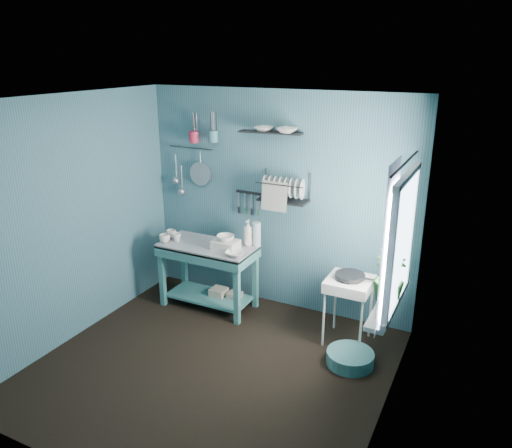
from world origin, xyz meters
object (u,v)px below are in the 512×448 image
at_px(mug_mid, 177,237).
at_px(potted_plant, 389,277).
at_px(storage_tin_small, 235,300).
at_px(work_counter, 209,276).
at_px(colander, 200,174).
at_px(mug_right, 171,234).
at_px(hotplate_stand, 348,310).
at_px(dish_rack, 284,187).
at_px(wash_tub, 226,245).
at_px(mug_left, 165,239).
at_px(frying_pan, 350,276).
at_px(utensil_cup_magenta, 194,137).
at_px(water_bottle, 257,234).
at_px(soap_bottle, 248,233).
at_px(floor_basin, 350,358).
at_px(utensil_cup_teal, 213,136).
at_px(storage_tin_large, 219,297).

bearing_deg(mug_mid, potted_plant, -11.37).
bearing_deg(storage_tin_small, work_counter, -165.07).
height_order(mug_mid, colander, colander).
xyz_separation_m(mug_right, hotplate_stand, (2.18, -0.02, -0.47)).
bearing_deg(dish_rack, wash_tub, -142.70).
distance_m(mug_left, potted_plant, 2.68).
xyz_separation_m(mug_left, hotplate_stand, (2.16, 0.14, -0.47)).
relative_size(frying_pan, utensil_cup_magenta, 2.31).
height_order(water_bottle, frying_pan, water_bottle).
bearing_deg(frying_pan, dish_rack, 159.03).
relative_size(work_counter, mug_left, 8.93).
distance_m(wash_tub, soap_bottle, 0.30).
height_order(mug_left, water_bottle, water_bottle).
xyz_separation_m(mug_right, soap_bottle, (0.92, 0.20, 0.10)).
bearing_deg(hotplate_stand, water_bottle, 178.63).
distance_m(utensil_cup_magenta, colander, 0.44).
relative_size(soap_bottle, potted_plant, 0.64).
bearing_deg(mug_mid, mug_left, -135.00).
distance_m(hotplate_stand, potted_plant, 1.02).
bearing_deg(work_counter, potted_plant, -4.23).
bearing_deg(soap_bottle, storage_tin_small, -135.00).
xyz_separation_m(mug_left, mug_mid, (0.10, 0.10, -0.00)).
relative_size(mug_right, floor_basin, 0.27).
xyz_separation_m(utensil_cup_teal, storage_tin_small, (0.41, -0.29, -1.85)).
xyz_separation_m(soap_bottle, storage_tin_large, (-0.32, -0.15, -0.82)).
relative_size(mug_mid, storage_tin_large, 0.45).
bearing_deg(water_bottle, utensil_cup_magenta, 170.59).
relative_size(hotplate_stand, storage_tin_large, 3.22).
height_order(dish_rack, utensil_cup_magenta, utensil_cup_magenta).
height_order(wash_tub, utensil_cup_magenta, utensil_cup_magenta).
bearing_deg(utensil_cup_magenta, work_counter, -44.67).
height_order(utensil_cup_magenta, colander, utensil_cup_magenta).
height_order(work_counter, storage_tin_small, work_counter).
bearing_deg(mug_right, storage_tin_large, 4.76).
relative_size(storage_tin_small, floor_basin, 0.44).
relative_size(colander, potted_plant, 0.60).
relative_size(water_bottle, hotplate_stand, 0.40).
xyz_separation_m(utensil_cup_teal, storage_tin_large, (0.21, -0.32, -1.84)).
height_order(mug_left, frying_pan, mug_left).
distance_m(water_bottle, hotplate_stand, 1.31).
bearing_deg(colander, soap_bottle, -14.97).
bearing_deg(storage_tin_large, floor_basin, -14.79).
height_order(work_counter, dish_rack, dish_rack).
height_order(mug_right, potted_plant, potted_plant).
relative_size(mug_right, storage_tin_large, 0.56).
relative_size(work_counter, utensil_cup_magenta, 8.45).
bearing_deg(storage_tin_small, storage_tin_large, -171.47).
height_order(work_counter, floor_basin, work_counter).
distance_m(mug_right, storage_tin_large, 0.94).
bearing_deg(water_bottle, floor_basin, -25.49).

